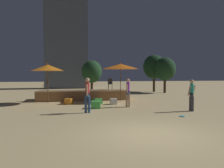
% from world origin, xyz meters
% --- Properties ---
extents(ground_plane, '(120.00, 120.00, 0.00)m').
position_xyz_m(ground_plane, '(0.00, 0.00, 0.00)').
color(ground_plane, tan).
extents(wooden_deck, '(7.13, 2.43, 0.80)m').
position_xyz_m(wooden_deck, '(-1.52, 10.97, 0.36)').
color(wooden_deck, olive).
rests_on(wooden_deck, ground).
extents(patio_umbrella_0, '(2.76, 2.76, 2.91)m').
position_xyz_m(patio_umbrella_0, '(1.23, 9.33, 2.64)').
color(patio_umbrella_0, brown).
rests_on(patio_umbrella_0, ground).
extents(patio_umbrella_1, '(2.25, 2.25, 2.79)m').
position_xyz_m(patio_umbrella_1, '(-4.08, 9.10, 2.49)').
color(patio_umbrella_1, brown).
rests_on(patio_umbrella_1, ground).
extents(cube_seat_0, '(0.62, 0.62, 0.39)m').
position_xyz_m(cube_seat_0, '(-2.67, 8.22, 0.19)').
color(cube_seat_0, orange).
rests_on(cube_seat_0, ground).
extents(cube_seat_1, '(0.63, 0.63, 0.44)m').
position_xyz_m(cube_seat_1, '(-1.07, 6.06, 0.22)').
color(cube_seat_1, '#4CC651').
rests_on(cube_seat_1, ground).
extents(cube_seat_2, '(0.60, 0.60, 0.39)m').
position_xyz_m(cube_seat_2, '(-0.71, 7.95, 0.19)').
color(cube_seat_2, '#4CC651').
rests_on(cube_seat_2, ground).
extents(cube_seat_3, '(0.49, 0.49, 0.38)m').
position_xyz_m(cube_seat_3, '(0.33, 7.62, 0.19)').
color(cube_seat_3, white).
rests_on(cube_seat_3, ground).
extents(person_0, '(0.56, 0.29, 1.73)m').
position_xyz_m(person_0, '(3.94, 3.99, 0.94)').
color(person_0, '#3F3F47').
rests_on(person_0, ground).
extents(person_1, '(0.31, 0.57, 1.84)m').
position_xyz_m(person_1, '(-1.71, 4.58, 1.02)').
color(person_1, '#2D4C7F').
rests_on(person_1, ground).
extents(person_2, '(0.34, 0.46, 1.76)m').
position_xyz_m(person_2, '(0.94, 6.17, 0.97)').
color(person_2, tan).
rests_on(person_2, ground).
extents(bistro_chair_0, '(0.48, 0.48, 0.90)m').
position_xyz_m(bistro_chair_0, '(-4.28, 10.47, 1.35)').
color(bistro_chair_0, '#47474C').
rests_on(bistro_chair_0, wooden_deck).
extents(bistro_chair_1, '(0.42, 0.42, 0.90)m').
position_xyz_m(bistro_chair_1, '(0.86, 11.45, 1.35)').
color(bistro_chair_1, '#47474C').
rests_on(bistro_chair_1, wooden_deck).
extents(bistro_chair_2, '(0.41, 0.41, 0.90)m').
position_xyz_m(bistro_chair_2, '(0.64, 10.41, 1.35)').
color(bistro_chair_2, '#2D3338').
rests_on(bistro_chair_2, wooden_deck).
extents(frisbee_disc, '(0.24, 0.24, 0.03)m').
position_xyz_m(frisbee_disc, '(2.63, 2.63, 0.02)').
color(frisbee_disc, '#33B2D8').
rests_on(frisbee_disc, ground).
extents(background_tree_0, '(2.35, 2.35, 3.96)m').
position_xyz_m(background_tree_0, '(7.91, 15.83, 2.64)').
color(background_tree_0, '#3D2B1C').
rests_on(background_tree_0, ground).
extents(background_tree_1, '(2.58, 2.58, 4.38)m').
position_xyz_m(background_tree_1, '(7.34, 17.54, 2.95)').
color(background_tree_1, '#3D2B1C').
rests_on(background_tree_1, ground).
extents(background_tree_2, '(2.21, 2.21, 3.57)m').
position_xyz_m(background_tree_2, '(-0.15, 16.84, 2.34)').
color(background_tree_2, '#3D2B1C').
rests_on(background_tree_2, ground).
extents(distant_building, '(6.22, 3.23, 15.03)m').
position_xyz_m(distant_building, '(-2.89, 26.83, 7.51)').
color(distant_building, '#4C5666').
rests_on(distant_building, ground).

